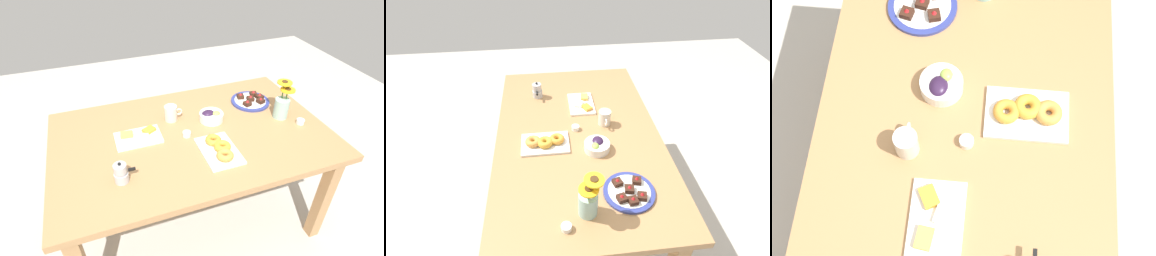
% 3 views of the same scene
% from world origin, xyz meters
% --- Properties ---
extents(ground_plane, '(6.00, 6.00, 0.00)m').
position_xyz_m(ground_plane, '(0.00, 0.00, 0.00)').
color(ground_plane, '#B7B2A8').
extents(dining_table, '(1.60, 1.00, 0.74)m').
position_xyz_m(dining_table, '(0.00, 0.00, 0.65)').
color(dining_table, '#A87A4C').
rests_on(dining_table, ground_plane).
extents(coffee_mug, '(0.11, 0.08, 0.10)m').
position_xyz_m(coffee_mug, '(-0.07, 0.18, 0.79)').
color(coffee_mug, beige).
rests_on(coffee_mug, dining_table).
extents(grape_bowl, '(0.15, 0.15, 0.07)m').
position_xyz_m(grape_bowl, '(0.16, 0.09, 0.77)').
color(grape_bowl, white).
rests_on(grape_bowl, dining_table).
extents(cheese_platter, '(0.26, 0.17, 0.03)m').
position_xyz_m(cheese_platter, '(-0.30, 0.06, 0.75)').
color(cheese_platter, white).
rests_on(cheese_platter, dining_table).
extents(croissant_platter, '(0.19, 0.28, 0.05)m').
position_xyz_m(croissant_platter, '(0.09, -0.21, 0.76)').
color(croissant_platter, white).
rests_on(croissant_platter, dining_table).
extents(jam_cup_honey, '(0.05, 0.05, 0.03)m').
position_xyz_m(jam_cup_honey, '(-0.04, -0.01, 0.76)').
color(jam_cup_honey, white).
rests_on(jam_cup_honey, dining_table).
extents(jam_cup_berry, '(0.05, 0.05, 0.03)m').
position_xyz_m(jam_cup_berry, '(0.66, -0.13, 0.76)').
color(jam_cup_berry, white).
rests_on(jam_cup_berry, dining_table).
extents(dessert_plate, '(0.26, 0.26, 0.05)m').
position_xyz_m(dessert_plate, '(0.49, 0.20, 0.75)').
color(dessert_plate, navy).
rests_on(dessert_plate, dining_table).
extents(flower_vase, '(0.11, 0.11, 0.24)m').
position_xyz_m(flower_vase, '(0.59, -0.02, 0.82)').
color(flower_vase, '#99C1B7').
rests_on(flower_vase, dining_table).
extents(moka_pot, '(0.11, 0.07, 0.12)m').
position_xyz_m(moka_pot, '(-0.45, -0.24, 0.79)').
color(moka_pot, '#B7B7BC').
rests_on(moka_pot, dining_table).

